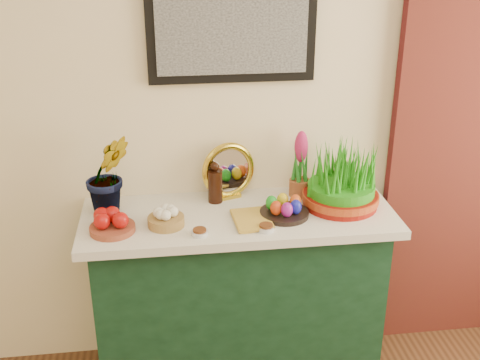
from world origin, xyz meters
The scene contains 14 objects.
room centered at (0.06, 0.11, 1.70)m, with size 4.50×4.54×2.72m.
sideboard centered at (0.04, 2.00, 0.42)m, with size 1.30×0.45×0.85m, color #163D25.
tablecloth centered at (0.04, 2.00, 0.87)m, with size 1.40×0.55×0.04m, color white.
hyacinth_green centered at (-0.53, 2.08, 1.13)m, with size 0.24×0.21×0.49m, color #237921.
apple_bowl centered at (-0.51, 1.90, 0.93)m, with size 0.25×0.25×0.10m.
garlic_basket centered at (-0.29, 1.92, 0.93)m, with size 0.16×0.16×0.09m.
vinegar_cruet centered at (-0.05, 2.13, 0.98)m, with size 0.07×0.07×0.20m.
mirror centered at (0.01, 2.18, 1.02)m, with size 0.27×0.14×0.27m.
book centered at (0.00, 1.90, 0.90)m, with size 0.14×0.21×0.03m, color gold.
spice_dish_left centered at (-0.15, 1.82, 0.90)m, with size 0.07×0.07×0.03m.
spice_dish_right centered at (0.13, 1.82, 0.90)m, with size 0.07×0.07×0.03m.
egg_plate centered at (0.23, 1.94, 0.92)m, with size 0.26×0.26×0.09m.
hyacinth_pink centered at (0.35, 2.15, 1.03)m, with size 0.10×0.10×0.32m.
wheatgrass_sabzeh centered at (0.51, 2.02, 1.02)m, with size 0.35×0.35×0.29m.
Camera 1 is at (-0.27, -0.39, 2.10)m, focal length 45.00 mm.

